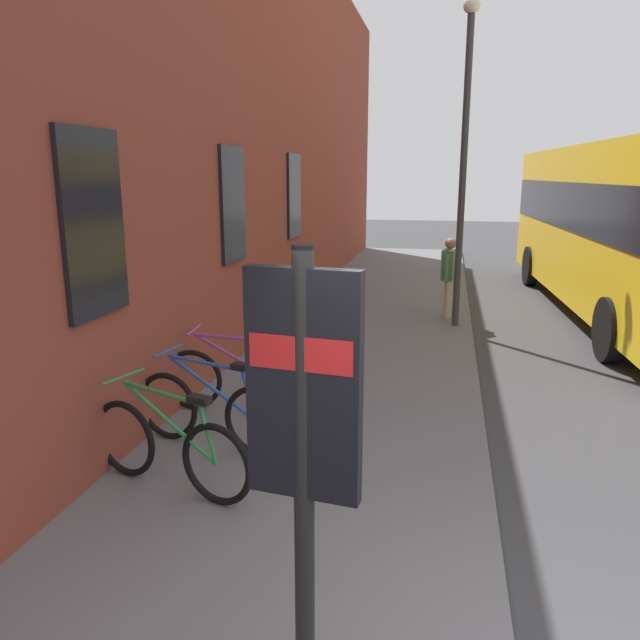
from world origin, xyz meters
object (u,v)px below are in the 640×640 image
bicycle_end_of_row (169,448)px  transit_info_sign (304,417)px  bicycle_beside_lamp (212,411)px  bicycle_under_window (237,379)px  city_bus (630,221)px  pedestrian_near_bus (449,270)px  street_lamp (465,141)px

bicycle_end_of_row → transit_info_sign: 2.82m
bicycle_end_of_row → bicycle_beside_lamp: bearing=-2.9°
bicycle_beside_lamp → bicycle_end_of_row: bearing=177.1°
bicycle_end_of_row → bicycle_under_window: bearing=1.1°
bicycle_beside_lamp → city_bus: (7.78, -5.74, 1.41)m
bicycle_under_window → pedestrian_near_bus: size_ratio=1.16×
city_bus → street_lamp: street_lamp is taller
bicycle_beside_lamp → transit_info_sign: bearing=-150.0°
city_bus → bicycle_beside_lamp: bearing=143.6°
bicycle_under_window → street_lamp: 6.10m
bicycle_end_of_row → bicycle_under_window: size_ratio=0.97×
transit_info_sign → pedestrian_near_bus: (9.13, -0.67, -0.67)m
bicycle_beside_lamp → pedestrian_near_bus: (6.32, -2.29, 0.54)m
street_lamp → bicycle_beside_lamp: bearing=157.0°
bicycle_end_of_row → bicycle_beside_lamp: (0.88, -0.04, 0.00)m
transit_info_sign → street_lamp: street_lamp is taller
bicycle_under_window → city_bus: city_bus is taller
bicycle_under_window → transit_info_sign: (-3.79, -1.70, 1.21)m
transit_info_sign → bicycle_end_of_row: bearing=40.7°
city_bus → pedestrian_near_bus: bearing=112.9°
bicycle_under_window → city_bus: 9.06m
bicycle_under_window → pedestrian_near_bus: 5.87m
transit_info_sign → street_lamp: 8.75m
bicycle_beside_lamp → city_bus: 9.77m
transit_info_sign → bicycle_under_window: bearing=24.2°
pedestrian_near_bus → street_lamp: (-0.57, -0.15, 2.31)m
bicycle_beside_lamp → street_lamp: 6.87m
city_bus → bicycle_under_window: bearing=139.4°
bicycle_under_window → city_bus: bearing=-40.6°
pedestrian_near_bus → street_lamp: street_lamp is taller
bicycle_end_of_row → bicycle_under_window: (1.86, 0.04, 0.00)m
city_bus → street_lamp: size_ratio=1.93×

